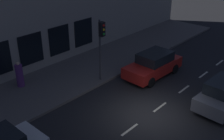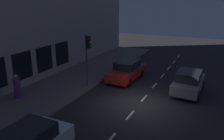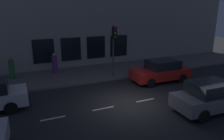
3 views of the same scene
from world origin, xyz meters
name	(u,v)px [view 1 (image 1 of 3)]	position (x,y,z in m)	size (l,w,h in m)	color
ground_plane	(149,115)	(0.00, 0.00, 0.00)	(60.00, 60.00, 0.00)	#232326
sidewalk	(69,77)	(6.25, 0.00, 0.07)	(4.50, 32.00, 0.15)	#5B5654
building_facade	(38,5)	(8.80, 0.00, 4.32)	(0.65, 32.00, 8.66)	gray
lane_centre_line	(160,107)	(0.00, -1.00, 0.00)	(0.12, 27.20, 0.01)	beige
traffic_light	(101,39)	(4.28, -1.00, 2.87)	(0.47, 0.32, 3.82)	#424244
parked_car_3	(153,65)	(2.43, -3.87, 0.79)	(1.98, 4.26, 1.58)	red
pedestrian_0	(20,75)	(7.36, 2.79, 0.86)	(0.59, 0.59, 1.57)	#5B2D70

